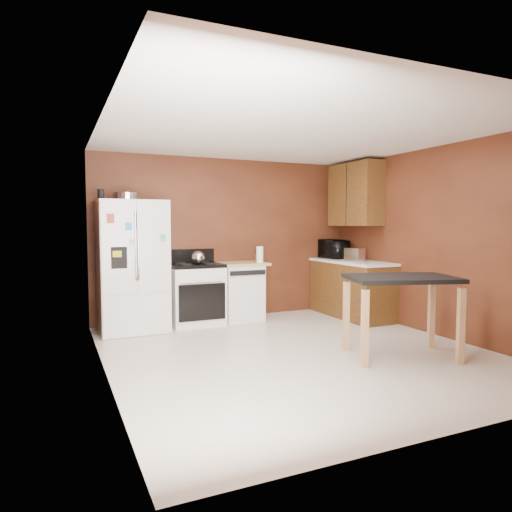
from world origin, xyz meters
TOP-DOWN VIEW (x-y plane):
  - floor at (0.00, 0.00)m, footprint 4.50×4.50m
  - ceiling at (0.00, 0.00)m, footprint 4.50×4.50m
  - wall_back at (0.00, 2.25)m, footprint 4.20×0.00m
  - wall_front at (0.00, -2.25)m, footprint 4.20×0.00m
  - wall_left at (-2.10, 0.00)m, footprint 0.00×4.50m
  - wall_right at (2.10, 0.00)m, footprint 0.00×4.50m
  - roasting_pan at (-1.61, 1.84)m, footprint 0.39×0.39m
  - pen_cup at (-1.95, 1.76)m, footprint 0.09×0.09m
  - kettle at (-0.63, 1.81)m, footprint 0.19×0.19m
  - paper_towel at (0.35, 1.80)m, footprint 0.11×0.11m
  - green_canister at (0.43, 2.01)m, footprint 0.13×0.13m
  - toaster at (1.75, 1.30)m, footprint 0.24×0.32m
  - microwave at (1.80, 1.96)m, footprint 0.40×0.55m
  - refrigerator at (-1.55, 1.86)m, footprint 0.90×0.80m
  - gas_range at (-0.64, 1.92)m, footprint 0.76×0.68m
  - dishwasher at (0.08, 1.95)m, footprint 0.78×0.63m
  - right_cabinets at (1.84, 1.48)m, footprint 0.63×1.58m
  - island at (0.95, -0.63)m, footprint 1.31×1.07m

SIDE VIEW (x-z plane):
  - floor at x=0.00m, z-range 0.00..0.00m
  - dishwasher at x=0.08m, z-range 0.01..0.90m
  - gas_range at x=-0.64m, z-range -0.09..1.01m
  - island at x=0.95m, z-range 0.31..1.21m
  - refrigerator at x=-1.55m, z-range 0.00..1.80m
  - right_cabinets at x=1.84m, z-range -0.32..2.13m
  - green_canister at x=0.43m, z-range 0.89..1.01m
  - kettle at x=-0.63m, z-range 0.90..1.09m
  - toaster at x=1.75m, z-range 0.90..1.11m
  - paper_towel at x=0.35m, z-range 0.89..1.14m
  - microwave at x=1.80m, z-range 0.90..1.19m
  - wall_back at x=0.00m, z-range -0.85..3.35m
  - wall_front at x=0.00m, z-range -0.85..3.35m
  - wall_left at x=-2.10m, z-range -1.00..3.50m
  - wall_right at x=2.10m, z-range -1.00..3.50m
  - roasting_pan at x=-1.61m, z-range 1.80..1.90m
  - pen_cup at x=-1.95m, z-range 1.80..1.93m
  - ceiling at x=0.00m, z-range 2.50..2.50m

